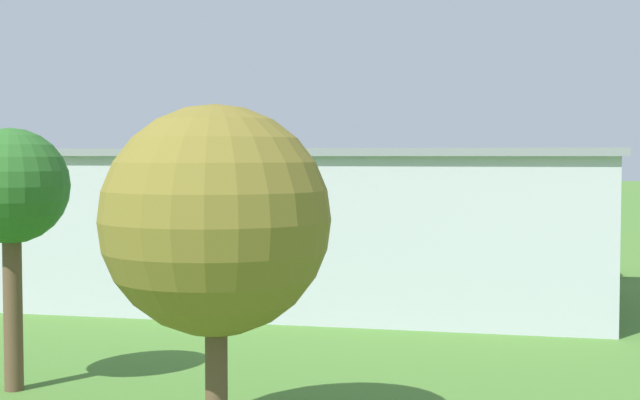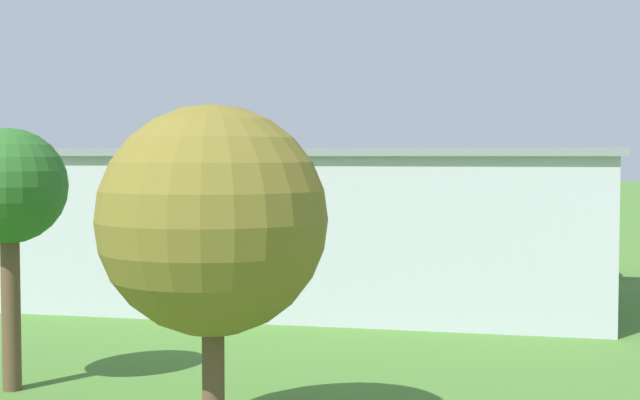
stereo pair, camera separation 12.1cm
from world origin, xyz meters
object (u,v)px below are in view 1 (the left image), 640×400
Objects in this scene: car_grey at (179,250)px; tree_behind_hangar_right at (11,190)px; truck_box_grey at (584,248)px; tree_by_windsock at (216,221)px; car_silver at (83,251)px; person_walking_on_apron at (232,248)px; person_beside_truck at (458,255)px; car_orange at (25,245)px; biplane at (311,166)px; person_by_parked_cars at (398,251)px; hangar at (303,224)px; person_crossing_taxiway at (244,247)px.

car_grey is 35.08m from tree_behind_hangar_right.
tree_by_windsock reaches higher than truck_box_grey.
person_walking_on_apron is (-9.33, -4.44, 0.03)m from car_silver.
tree_behind_hangar_right is (19.19, 34.60, 4.83)m from truck_box_grey.
car_silver is 25.75m from person_beside_truck.
car_grey reaches higher than car_silver.
car_orange is 15.45m from person_walking_on_apron.
person_beside_truck is (-12.03, 7.69, -5.82)m from biplane.
tree_by_windsock reaches higher than person_by_parked_cars.
truck_box_grey is 4.11× the size of person_beside_truck.
person_by_parked_cars is 0.96× the size of person_walking_on_apron.
car_silver is 0.64× the size of truck_box_grey.
tree_by_windsock is (-1.42, 40.78, 5.02)m from person_by_parked_cars.
tree_by_windsock is at bearing 154.31° from tree_behind_hangar_right.
car_grey is at bearing -159.36° from car_silver.
hangar is 19.01× the size of person_by_parked_cars.
person_beside_truck is at bearing -94.18° from tree_by_windsock.
biplane is at bearing -155.03° from car_orange.
tree_behind_hangar_right is (-8.20, 33.66, 5.52)m from car_grey.
person_crossing_taxiway is (15.53, -1.60, -0.02)m from person_beside_truck.
person_walking_on_apron is at bearing -71.53° from tree_by_windsock.
person_crossing_taxiway is at bearing -83.14° from tree_behind_hangar_right.
car_silver is 34.92m from tree_behind_hangar_right.
person_by_parked_cars reaches higher than car_silver.
person_beside_truck is 1.02× the size of person_crossing_taxiway.
tree_behind_hangar_right reaches higher than truck_box_grey.
truck_box_grey is 0.81× the size of tree_behind_hangar_right.
person_walking_on_apron is (24.21, -1.18, -0.70)m from truck_box_grey.
tree_behind_hangar_right is at bearing 60.99° from truck_box_grey.
tree_behind_hangar_right is at bearing 96.86° from person_crossing_taxiway.
person_crossing_taxiway is at bearing 60.17° from biplane.
hangar is at bearing -80.76° from tree_by_windsock.
tree_behind_hangar_right is (-14.36, 31.34, 5.56)m from car_silver.
car_grey is 2.55× the size of person_walking_on_apron.
tree_by_windsock reaches higher than car_orange.
person_beside_truck is at bearing -175.62° from car_grey.
biplane is 18.62m from car_silver.
truck_box_grey is (-39.54, -0.82, 0.65)m from car_orange.
person_by_parked_cars is at bearing -165.54° from car_silver.
car_silver is 2.70× the size of person_crossing_taxiway.
tree_by_windsock is (-8.25, 3.97, -0.55)m from tree_behind_hangar_right.
biplane is 15.42m from person_beside_truck.
car_grey is 1.01× the size of car_orange.
person_crossing_taxiway is at bearing -5.16° from truck_box_grey.
hangar is 17.13m from person_beside_truck.
truck_box_grey is at bearing -178.03° from car_grey.
person_by_parked_cars is (-7.75, 6.03, -5.83)m from biplane.
car_grey is at bearing 11.82° from person_by_parked_cars.
car_grey is 0.63× the size of truck_box_grey.
car_silver is 2.58× the size of person_walking_on_apron.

